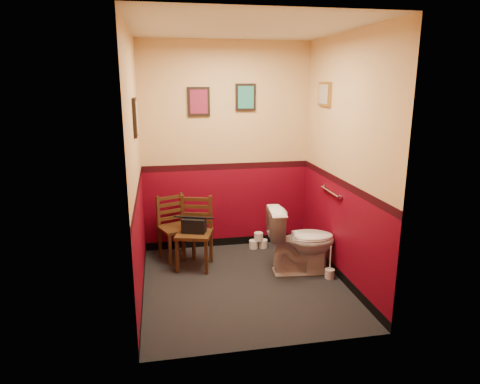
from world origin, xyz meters
name	(u,v)px	position (x,y,z in m)	size (l,w,h in m)	color
floor	(244,284)	(0.00, 0.00, 0.00)	(2.20, 2.40, 0.00)	black
ceiling	(245,27)	(0.00, 0.00, 2.70)	(2.20, 2.40, 0.00)	silver
wall_back	(226,148)	(0.00, 1.20, 1.35)	(2.20, 2.70, 0.00)	#600414
wall_front	(275,194)	(0.00, -1.20, 1.35)	(2.20, 2.70, 0.00)	#600414
wall_left	(136,169)	(-1.10, 0.00, 1.35)	(2.40, 2.70, 0.00)	#600414
wall_right	(344,162)	(1.10, 0.00, 1.35)	(2.40, 2.70, 0.00)	#600414
grab_bar	(330,192)	(1.07, 0.25, 0.95)	(0.05, 0.56, 0.06)	silver
framed_print_back_a	(199,102)	(-0.35, 1.18, 1.95)	(0.28, 0.04, 0.36)	black
framed_print_back_b	(246,97)	(0.25, 1.18, 2.00)	(0.26, 0.04, 0.34)	black
framed_print_left	(135,117)	(-1.08, 0.10, 1.85)	(0.04, 0.30, 0.38)	black
framed_print_right	(324,94)	(1.08, 0.60, 2.05)	(0.04, 0.34, 0.28)	olive
toilet	(301,241)	(0.72, 0.20, 0.39)	(0.44, 0.79, 0.77)	white
toilet_brush	(330,273)	(0.99, -0.03, 0.06)	(0.11, 0.11, 0.39)	silver
chair_left	(175,227)	(-0.72, 0.91, 0.40)	(0.49, 0.49, 0.81)	#3D2512
chair_right	(195,233)	(-0.49, 0.59, 0.43)	(0.50, 0.50, 0.86)	#3D2512
handbag	(194,225)	(-0.50, 0.55, 0.54)	(0.31, 0.22, 0.20)	black
tp_stack	(258,241)	(0.40, 1.02, 0.09)	(0.25, 0.13, 0.22)	silver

